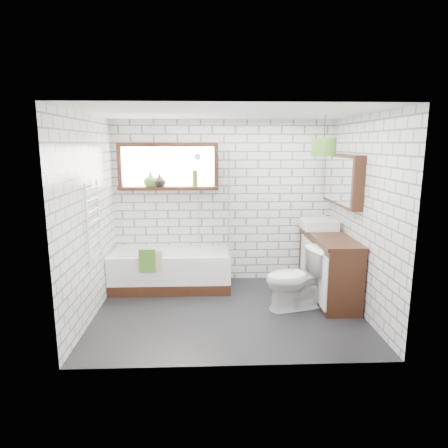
{
  "coord_description": "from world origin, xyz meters",
  "views": [
    {
      "loc": [
        -0.25,
        -4.86,
        2.15
      ],
      "look_at": [
        -0.04,
        0.25,
        1.11
      ],
      "focal_mm": 32.0,
      "sensor_mm": 36.0,
      "label": 1
    }
  ],
  "objects_px": {
    "toilet": "(296,279)",
    "pendant": "(324,147)",
    "basin": "(319,224)",
    "vanity": "(328,265)",
    "bathtub": "(171,269)"
  },
  "relations": [
    {
      "from": "bathtub",
      "to": "toilet",
      "type": "bearing_deg",
      "value": -26.57
    },
    {
      "from": "vanity",
      "to": "pendant",
      "type": "xyz_separation_m",
      "value": [
        -0.2,
        -0.2,
        1.65
      ]
    },
    {
      "from": "vanity",
      "to": "pendant",
      "type": "bearing_deg",
      "value": -135.03
    },
    {
      "from": "bathtub",
      "to": "toilet",
      "type": "height_order",
      "value": "toilet"
    },
    {
      "from": "toilet",
      "to": "pendant",
      "type": "height_order",
      "value": "pendant"
    },
    {
      "from": "toilet",
      "to": "pendant",
      "type": "relative_size",
      "value": 2.64
    },
    {
      "from": "bathtub",
      "to": "toilet",
      "type": "xyz_separation_m",
      "value": [
        1.7,
        -0.85,
        0.13
      ]
    },
    {
      "from": "vanity",
      "to": "toilet",
      "type": "height_order",
      "value": "vanity"
    },
    {
      "from": "vanity",
      "to": "bathtub",
      "type": "bearing_deg",
      "value": 169.63
    },
    {
      "from": "basin",
      "to": "toilet",
      "type": "distance_m",
      "value": 1.08
    },
    {
      "from": "basin",
      "to": "toilet",
      "type": "relative_size",
      "value": 0.59
    },
    {
      "from": "pendant",
      "to": "toilet",
      "type": "bearing_deg",
      "value": -146.12
    },
    {
      "from": "bathtub",
      "to": "basin",
      "type": "distance_m",
      "value": 2.3
    },
    {
      "from": "vanity",
      "to": "basin",
      "type": "distance_m",
      "value": 0.63
    },
    {
      "from": "bathtub",
      "to": "basin",
      "type": "bearing_deg",
      "value": -1.91
    }
  ]
}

